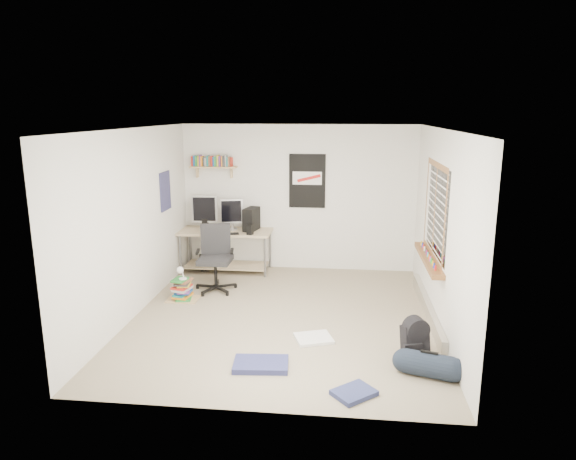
# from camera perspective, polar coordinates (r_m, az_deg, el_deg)

# --- Properties ---
(floor) EXTENTS (4.00, 4.50, 0.01)m
(floor) POSITION_cam_1_polar(r_m,az_deg,el_deg) (7.03, -0.56, -9.67)
(floor) COLOR gray
(floor) RESTS_ON ground
(ceiling) EXTENTS (4.00, 4.50, 0.01)m
(ceiling) POSITION_cam_1_polar(r_m,az_deg,el_deg) (6.48, -0.61, 11.23)
(ceiling) COLOR white
(ceiling) RESTS_ON ground
(back_wall) EXTENTS (4.00, 0.01, 2.50)m
(back_wall) POSITION_cam_1_polar(r_m,az_deg,el_deg) (8.85, 1.17, 3.57)
(back_wall) COLOR silver
(back_wall) RESTS_ON ground
(left_wall) EXTENTS (0.01, 4.50, 2.50)m
(left_wall) POSITION_cam_1_polar(r_m,az_deg,el_deg) (7.16, -16.72, 0.72)
(left_wall) COLOR silver
(left_wall) RESTS_ON ground
(right_wall) EXTENTS (0.01, 4.50, 2.50)m
(right_wall) POSITION_cam_1_polar(r_m,az_deg,el_deg) (6.71, 16.67, -0.08)
(right_wall) COLOR silver
(right_wall) RESTS_ON ground
(desk) EXTENTS (1.57, 0.70, 0.71)m
(desk) POSITION_cam_1_polar(r_m,az_deg,el_deg) (8.92, -6.88, -2.27)
(desk) COLOR #D2B491
(desk) RESTS_ON floor
(monitor_left) EXTENTS (0.43, 0.13, 0.47)m
(monitor_left) POSITION_cam_1_polar(r_m,az_deg,el_deg) (8.94, -9.21, 1.52)
(monitor_left) COLOR #96969B
(monitor_left) RESTS_ON desk
(monitor_right) EXTENTS (0.39, 0.17, 0.41)m
(monitor_right) POSITION_cam_1_polar(r_m,az_deg,el_deg) (8.83, -6.22, 1.30)
(monitor_right) COLOR #9F9EA3
(monitor_right) RESTS_ON desk
(pc_tower) EXTENTS (0.26, 0.41, 0.39)m
(pc_tower) POSITION_cam_1_polar(r_m,az_deg,el_deg) (8.77, -4.09, 1.19)
(pc_tower) COLOR black
(pc_tower) RESTS_ON desk
(keyboard) EXTENTS (0.42, 0.24, 0.02)m
(keyboard) POSITION_cam_1_polar(r_m,az_deg,el_deg) (8.55, -6.80, -0.47)
(keyboard) COLOR black
(keyboard) RESTS_ON desk
(speaker_left) EXTENTS (0.10, 0.10, 0.19)m
(speaker_left) POSITION_cam_1_polar(r_m,az_deg,el_deg) (8.97, -9.18, 0.65)
(speaker_left) COLOR black
(speaker_left) RESTS_ON desk
(speaker_right) EXTENTS (0.11, 0.11, 0.18)m
(speaker_right) POSITION_cam_1_polar(r_m,az_deg,el_deg) (8.47, -4.24, 0.03)
(speaker_right) COLOR black
(speaker_right) RESTS_ON desk
(office_chair) EXTENTS (0.77, 0.77, 1.02)m
(office_chair) POSITION_cam_1_polar(r_m,az_deg,el_deg) (7.94, -8.09, -3.31)
(office_chair) COLOR black
(office_chair) RESTS_ON floor
(wall_shelf) EXTENTS (0.80, 0.22, 0.24)m
(wall_shelf) POSITION_cam_1_polar(r_m,az_deg,el_deg) (8.91, -8.28, 6.94)
(wall_shelf) COLOR tan
(wall_shelf) RESTS_ON back_wall
(poster_back_wall) EXTENTS (0.62, 0.03, 0.92)m
(poster_back_wall) POSITION_cam_1_polar(r_m,az_deg,el_deg) (8.77, 2.14, 5.45)
(poster_back_wall) COLOR black
(poster_back_wall) RESTS_ON back_wall
(poster_left_wall) EXTENTS (0.02, 0.42, 0.60)m
(poster_left_wall) POSITION_cam_1_polar(r_m,az_deg,el_deg) (8.21, -13.48, 4.23)
(poster_left_wall) COLOR navy
(poster_left_wall) RESTS_ON left_wall
(window) EXTENTS (0.10, 1.50, 1.26)m
(window) POSITION_cam_1_polar(r_m,az_deg,el_deg) (6.95, 15.90, 2.10)
(window) COLOR brown
(window) RESTS_ON right_wall
(baseboard_heater) EXTENTS (0.08, 2.50, 0.18)m
(baseboard_heater) POSITION_cam_1_polar(r_m,az_deg,el_deg) (7.33, 15.27, -8.40)
(baseboard_heater) COLOR #B7B2A8
(baseboard_heater) RESTS_ON floor
(backpack) EXTENTS (0.34, 0.31, 0.38)m
(backpack) POSITION_cam_1_polar(r_m,az_deg,el_deg) (6.03, 13.93, -11.98)
(backpack) COLOR black
(backpack) RESTS_ON floor
(duffel_bag) EXTENTS (0.32, 0.32, 0.51)m
(duffel_bag) POSITION_cam_1_polar(r_m,az_deg,el_deg) (5.73, 15.36, -14.17)
(duffel_bag) COLOR black
(duffel_bag) RESTS_ON floor
(tshirt) EXTENTS (0.53, 0.48, 0.04)m
(tshirt) POSITION_cam_1_polar(r_m,az_deg,el_deg) (6.38, 2.85, -11.93)
(tshirt) COLOR silver
(tshirt) RESTS_ON floor
(jeans_a) EXTENTS (0.62, 0.43, 0.06)m
(jeans_a) POSITION_cam_1_polar(r_m,az_deg,el_deg) (5.77, -3.03, -14.69)
(jeans_a) COLOR navy
(jeans_a) RESTS_ON floor
(jeans_b) EXTENTS (0.49, 0.48, 0.05)m
(jeans_b) POSITION_cam_1_polar(r_m,az_deg,el_deg) (5.31, 7.34, -17.50)
(jeans_b) COLOR navy
(jeans_b) RESTS_ON floor
(book_stack) EXTENTS (0.53, 0.45, 0.34)m
(book_stack) POSITION_cam_1_polar(r_m,az_deg,el_deg) (7.74, -11.65, -6.54)
(book_stack) COLOR brown
(book_stack) RESTS_ON floor
(desk_lamp) EXTENTS (0.18, 0.22, 0.19)m
(desk_lamp) POSITION_cam_1_polar(r_m,az_deg,el_deg) (7.64, -11.63, -4.98)
(desk_lamp) COLOR white
(desk_lamp) RESTS_ON book_stack
(subwoofer) EXTENTS (0.29, 0.29, 0.25)m
(subwoofer) POSITION_cam_1_polar(r_m,az_deg,el_deg) (9.07, -9.05, -3.55)
(subwoofer) COLOR black
(subwoofer) RESTS_ON floor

